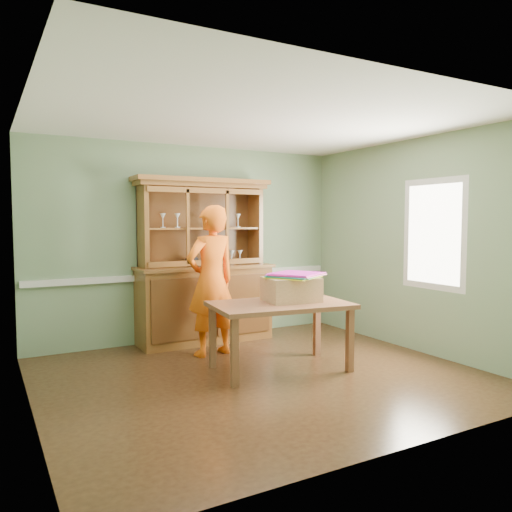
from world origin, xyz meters
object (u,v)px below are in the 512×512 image
china_hutch (204,285)px  dining_table (280,311)px  cardboard_box (291,289)px  person (211,281)px

china_hutch → dining_table: size_ratio=1.40×
dining_table → cardboard_box: size_ratio=2.77×
china_hutch → person: bearing=-106.1°
china_hutch → dining_table: china_hutch is taller
dining_table → person: size_ratio=0.87×
china_hutch → person: 0.74m
person → dining_table: bearing=104.8°
dining_table → china_hutch: bearing=104.5°
dining_table → person: 1.06m
dining_table → cardboard_box: bearing=20.4°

